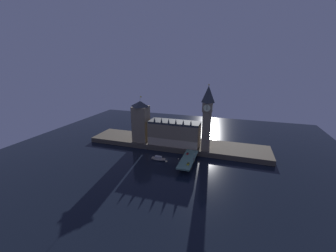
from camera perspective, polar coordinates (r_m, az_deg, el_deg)
ground_plane at (r=225.78m, az=-0.51°, el=-9.17°), size 400.00×400.00×0.00m
embankment at (r=258.69m, az=2.24°, el=-4.97°), size 220.00×42.00×5.86m
parliament_hall at (r=246.24m, az=1.79°, el=-1.88°), size 60.29×22.84×33.98m
clock_tower at (r=226.34m, az=10.79°, el=2.65°), size 10.70×10.81×73.21m
victoria_tower at (r=256.42m, az=-7.51°, el=1.36°), size 18.07×18.07×56.36m
bridge at (r=213.29m, az=5.56°, el=-9.39°), size 13.08×46.00×6.82m
car_northbound_lead at (r=221.85m, az=5.43°, el=-7.60°), size 1.98×3.88×1.50m
car_southbound_lead at (r=200.94m, az=5.62°, el=-10.35°), size 2.07×4.72×1.44m
pedestrian_near_rail at (r=205.24m, az=3.42°, el=-9.62°), size 0.38×0.38×1.67m
pedestrian_mid_walk at (r=210.25m, az=7.07°, el=-9.03°), size 0.38×0.38×1.79m
street_lamp_near at (r=199.20m, az=2.92°, el=-9.51°), size 1.34×0.60×6.21m
street_lamp_mid at (r=209.70m, az=7.26°, el=-8.16°), size 1.34×0.60×6.54m
boat_upstream at (r=223.32m, az=-2.67°, el=-9.01°), size 16.78×5.12×4.68m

